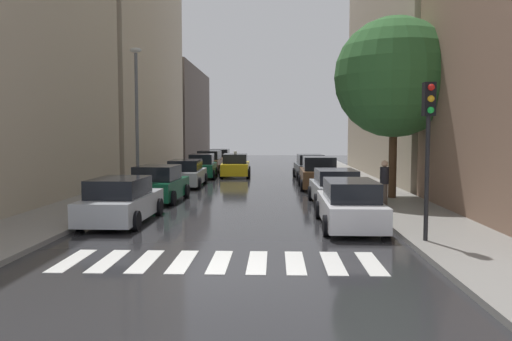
# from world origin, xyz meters

# --- Properties ---
(ground_plane) EXTENTS (28.00, 72.00, 0.04)m
(ground_plane) POSITION_xyz_m (0.00, 24.00, -0.02)
(ground_plane) COLOR #262629
(sidewalk_left) EXTENTS (3.00, 72.00, 0.15)m
(sidewalk_left) POSITION_xyz_m (-6.50, 24.00, 0.07)
(sidewalk_left) COLOR gray
(sidewalk_left) RESTS_ON ground
(sidewalk_right) EXTENTS (3.00, 72.00, 0.15)m
(sidewalk_right) POSITION_xyz_m (6.50, 24.00, 0.07)
(sidewalk_right) COLOR gray
(sidewalk_right) RESTS_ON ground
(crosswalk_stripes) EXTENTS (7.65, 2.20, 0.01)m
(crosswalk_stripes) POSITION_xyz_m (-0.00, 1.00, 0.01)
(crosswalk_stripes) COLOR silver
(crosswalk_stripes) RESTS_ON ground
(building_left_mid) EXTENTS (6.00, 20.06, 24.19)m
(building_left_mid) POSITION_xyz_m (-11.00, 29.99, 12.10)
(building_left_mid) COLOR #B2A38C
(building_left_mid) RESTS_ON ground
(building_left_far) EXTENTS (6.00, 19.85, 10.91)m
(building_left_far) POSITION_xyz_m (-11.00, 51.09, 5.46)
(building_left_far) COLOR #564C47
(building_left_far) RESTS_ON ground
(parked_car_left_nearest) EXTENTS (2.12, 4.59, 1.56)m
(parked_car_left_nearest) POSITION_xyz_m (-3.99, 6.23, 0.74)
(parked_car_left_nearest) COLOR #B2B7BF
(parked_car_left_nearest) RESTS_ON ground
(parked_car_left_second) EXTENTS (2.29, 4.09, 1.63)m
(parked_car_left_second) POSITION_xyz_m (-3.96, 11.69, 0.76)
(parked_car_left_second) COLOR #0C4C2D
(parked_car_left_second) RESTS_ON ground
(parked_car_left_third) EXTENTS (2.16, 4.65, 1.55)m
(parked_car_left_third) POSITION_xyz_m (-3.85, 18.20, 0.73)
(parked_car_left_third) COLOR #B2B7BF
(parked_car_left_third) RESTS_ON ground
(parked_car_left_fourth) EXTENTS (2.12, 4.17, 1.66)m
(parked_car_left_fourth) POSITION_xyz_m (-3.72, 23.70, 0.77)
(parked_car_left_fourth) COLOR #0C4C2D
(parked_car_left_fourth) RESTS_ON ground
(parked_car_left_fifth) EXTENTS (2.12, 4.44, 1.70)m
(parked_car_left_fifth) POSITION_xyz_m (-3.88, 29.29, 0.79)
(parked_car_left_fifth) COLOR brown
(parked_car_left_fifth) RESTS_ON ground
(parked_car_left_sixth) EXTENTS (2.09, 4.76, 1.63)m
(parked_car_left_sixth) POSITION_xyz_m (-3.73, 35.31, 0.77)
(parked_car_left_sixth) COLOR brown
(parked_car_left_sixth) RESTS_ON ground
(parked_car_right_nearest) EXTENTS (2.03, 4.78, 1.56)m
(parked_car_right_nearest) POSITION_xyz_m (3.78, 5.67, 0.74)
(parked_car_right_nearest) COLOR silver
(parked_car_right_nearest) RESTS_ON ground
(parked_car_right_second) EXTENTS (2.15, 4.36, 1.54)m
(parked_car_right_second) POSITION_xyz_m (3.93, 10.92, 0.73)
(parked_car_right_second) COLOR #B2B7BF
(parked_car_right_second) RESTS_ON ground
(parked_car_right_third) EXTENTS (2.17, 4.21, 1.80)m
(parked_car_right_third) POSITION_xyz_m (3.75, 17.14, 0.83)
(parked_car_right_third) COLOR brown
(parked_car_right_third) RESTS_ON ground
(parked_car_right_fourth) EXTENTS (2.23, 4.38, 1.66)m
(parked_car_right_fourth) POSITION_xyz_m (3.70, 23.34, 0.78)
(parked_car_right_fourth) COLOR #474C51
(parked_car_right_fourth) RESTS_ON ground
(taxi_midroad) EXTENTS (2.17, 4.57, 1.81)m
(taxi_midroad) POSITION_xyz_m (-1.49, 24.91, 0.76)
(taxi_midroad) COLOR yellow
(taxi_midroad) RESTS_ON ground
(pedestrian_foreground) EXTENTS (0.36, 0.36, 1.83)m
(pedestrian_foreground) POSITION_xyz_m (5.79, 9.82, 1.12)
(pedestrian_foreground) COLOR brown
(pedestrian_foreground) RESTS_ON sidewalk_right
(street_tree_right) EXTENTS (5.40, 5.40, 8.14)m
(street_tree_right) POSITION_xyz_m (6.68, 12.26, 5.58)
(street_tree_right) COLOR #513823
(street_tree_right) RESTS_ON sidewalk_right
(traffic_light_right_corner) EXTENTS (0.30, 0.42, 4.30)m
(traffic_light_right_corner) POSITION_xyz_m (5.45, 2.93, 3.29)
(traffic_light_right_corner) COLOR black
(traffic_light_right_corner) RESTS_ON sidewalk_right
(lamp_post_left) EXTENTS (0.60, 0.28, 7.14)m
(lamp_post_left) POSITION_xyz_m (-5.55, 14.06, 4.25)
(lamp_post_left) COLOR #595B60
(lamp_post_left) RESTS_ON sidewalk_left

